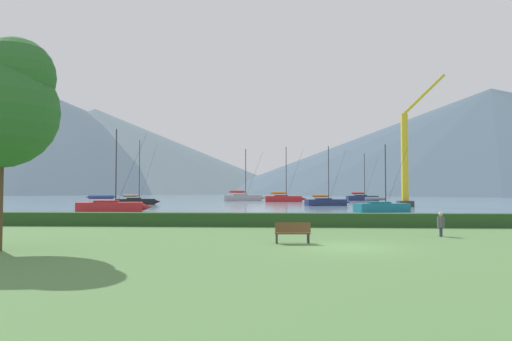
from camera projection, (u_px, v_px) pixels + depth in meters
The scene contains 17 objects.
ground_plane at pixel (348, 248), 19.55m from camera, with size 1000.00×1000.00×0.00m, color #517A42.
harbor_water at pixel (291, 197), 156.22m from camera, with size 320.00×246.00×0.00m, color slate.
hedge_line at pixel (325, 220), 30.54m from camera, with size 80.00×1.20×0.87m, color #284C23.
sailboat_slip_0 at pixel (111, 206), 49.73m from camera, with size 7.78×3.73×8.76m.
sailboat_slip_2 at pixel (326, 202), 69.47m from camera, with size 6.89×3.52×8.75m.
sailboat_slip_3 at pixel (136, 201), 73.73m from camera, with size 6.76×3.76×10.13m.
sailboat_slip_4 at pixel (243, 197), 98.96m from camera, with size 9.17×3.84×10.86m.
sailboat_slip_7 at pixel (382, 207), 50.32m from camera, with size 6.73×3.68×7.19m.
sailboat_slip_8 at pixel (284, 198), 91.52m from camera, with size 8.12×2.94×10.60m.
sailboat_slip_10 at pixel (363, 198), 100.07m from camera, with size 7.59×2.97×9.95m.
park_bench_near_path at pixel (293, 232), 21.00m from camera, with size 1.60×0.59×0.95m.
person_seated_viewer at pixel (441, 223), 24.16m from camera, with size 0.36×0.56×1.25m.
park_tree at pixel (2, 103), 18.71m from camera, with size 4.59×4.59×8.40m.
dock_crane at pixel (406, 164), 65.95m from camera, with size 6.71×2.00×18.50m.
distant_hill_west_ridge at pixel (51, 144), 318.10m from camera, with size 309.08×309.08×65.21m, color #425666.
distant_hill_central_peak at pixel (95, 151), 317.31m from camera, with size 274.72×274.72×56.43m, color slate.
distant_hill_far_shoulder at pixel (492, 141), 292.93m from camera, with size 347.57×347.57×64.99m, color #425666.
Camera 1 is at (-2.66, -19.84, 2.41)m, focal length 33.28 mm.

